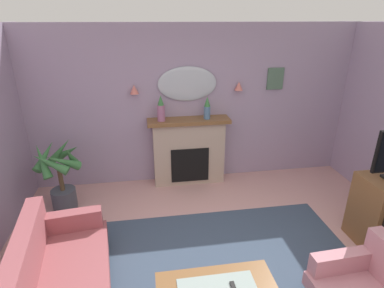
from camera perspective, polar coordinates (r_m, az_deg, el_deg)
name	(u,v)px	position (r m, az deg, el deg)	size (l,w,h in m)	color
wall_back	(194,106)	(5.27, 0.33, 7.10)	(6.42, 0.10, 2.65)	#9E8CA8
patterned_rug	(228,274)	(3.83, 6.61, -22.76)	(3.20, 2.40, 0.01)	#38475B
fireplace	(189,152)	(5.30, -0.58, -1.45)	(1.36, 0.36, 1.16)	tan
mantel_vase_centre	(161,109)	(4.97, -5.74, 6.35)	(0.12, 0.12, 0.42)	#9E6084
mantel_vase_left	(207,108)	(5.06, 2.81, 6.62)	(0.11, 0.11, 0.37)	#4C7093
wall_mirror	(187,84)	(5.09, -0.87, 11.02)	(0.96, 0.06, 0.56)	#B2BCC6
wall_sconce_left	(134,89)	(5.01, -10.61, 9.87)	(0.14, 0.14, 0.14)	#D17066
wall_sconce_right	(239,86)	(5.24, 8.62, 10.54)	(0.14, 0.14, 0.14)	#D17066
framed_picture	(275,79)	(5.50, 15.10, 11.55)	(0.28, 0.03, 0.36)	#4C6B56
floral_couch	(54,275)	(3.63, -24.13, -21.17)	(1.07, 1.80, 0.76)	#934C51
potted_plant_tall_palm	(60,174)	(4.94, -23.16, -5.14)	(0.70, 0.72, 1.09)	#474C56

